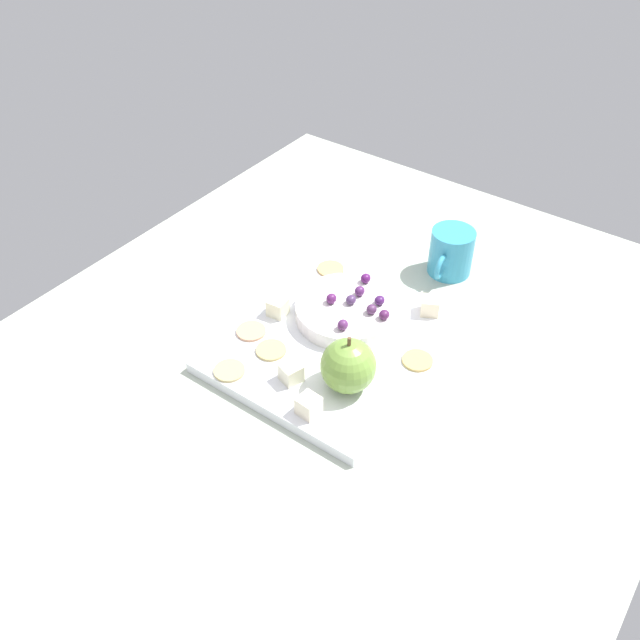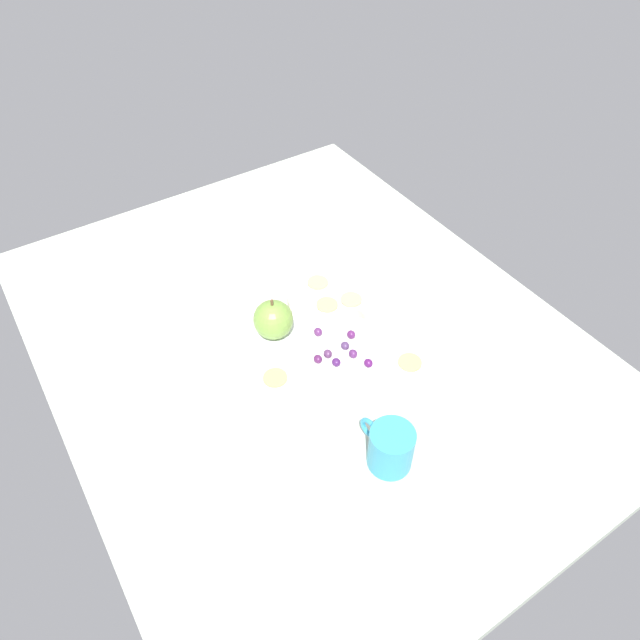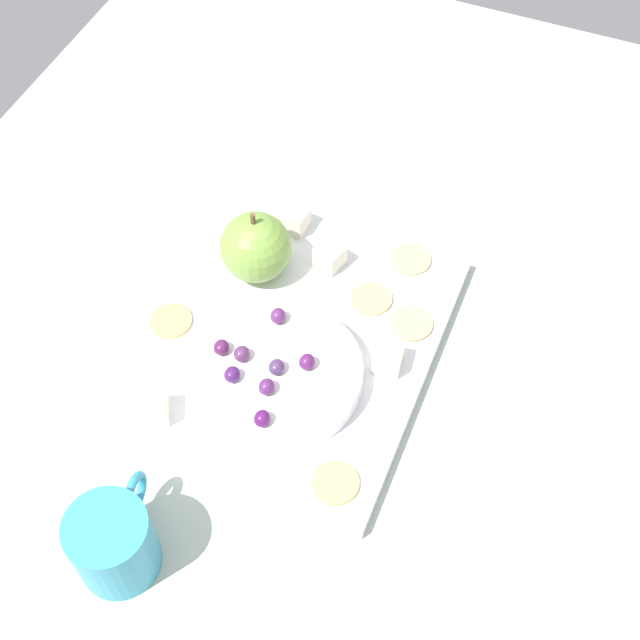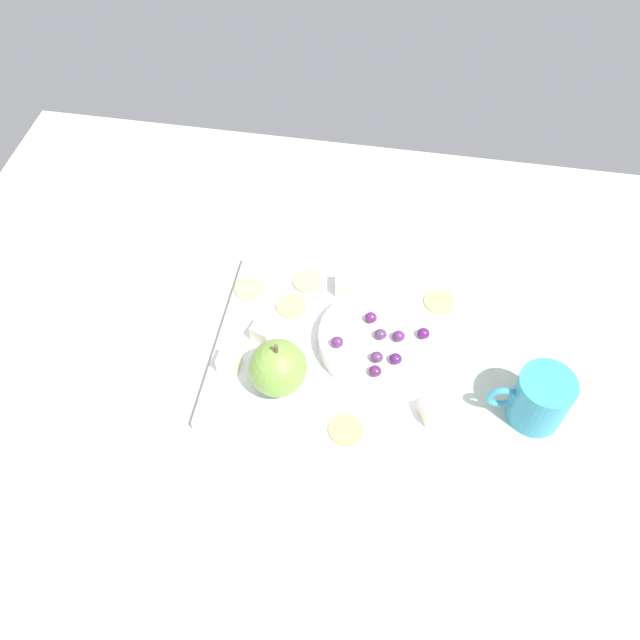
# 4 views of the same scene
# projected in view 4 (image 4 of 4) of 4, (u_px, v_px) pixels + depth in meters

# --- Properties ---
(table) EXTENTS (1.15, 0.91, 0.03)m
(table) POSITION_uv_depth(u_px,v_px,m) (301.00, 363.00, 0.90)
(table) COLOR #AEB9A7
(table) RESTS_ON ground
(platter) EXTENTS (0.33, 0.28, 0.02)m
(platter) POSITION_uv_depth(u_px,v_px,m) (338.00, 352.00, 0.88)
(platter) COLOR white
(platter) RESTS_ON table
(serving_dish) EXTENTS (0.15, 0.15, 0.02)m
(serving_dish) POSITION_uv_depth(u_px,v_px,m) (376.00, 340.00, 0.87)
(serving_dish) COLOR white
(serving_dish) RESTS_ON platter
(apple_whole) EXTENTS (0.07, 0.07, 0.07)m
(apple_whole) POSITION_uv_depth(u_px,v_px,m) (278.00, 368.00, 0.81)
(apple_whole) COLOR olive
(apple_whole) RESTS_ON platter
(apple_stem) EXTENTS (0.00, 0.01, 0.01)m
(apple_stem) POSITION_uv_depth(u_px,v_px,m) (276.00, 349.00, 0.78)
(apple_stem) COLOR brown
(apple_stem) RESTS_ON apple_whole
(cheese_cube_0) EXTENTS (0.04, 0.04, 0.03)m
(cheese_cube_0) POSITION_uv_depth(u_px,v_px,m) (432.00, 411.00, 0.80)
(cheese_cube_0) COLOR #F9E7C0
(cheese_cube_0) RESTS_ON platter
(cheese_cube_1) EXTENTS (0.03, 0.03, 0.03)m
(cheese_cube_1) POSITION_uv_depth(u_px,v_px,m) (229.00, 361.00, 0.85)
(cheese_cube_1) COLOR #F9EACE
(cheese_cube_1) RESTS_ON platter
(cheese_cube_2) EXTENTS (0.03, 0.03, 0.03)m
(cheese_cube_2) POSITION_uv_depth(u_px,v_px,m) (345.00, 284.00, 0.92)
(cheese_cube_2) COLOR #F4F4CD
(cheese_cube_2) RESTS_ON platter
(cheese_cube_3) EXTENTS (0.03, 0.03, 0.03)m
(cheese_cube_3) POSITION_uv_depth(u_px,v_px,m) (263.00, 331.00, 0.88)
(cheese_cube_3) COLOR #EAE4C3
(cheese_cube_3) RESTS_ON platter
(cracker_0) EXTENTS (0.04, 0.04, 0.00)m
(cracker_0) POSITION_uv_depth(u_px,v_px,m) (346.00, 430.00, 0.80)
(cracker_0) COLOR tan
(cracker_0) RESTS_ON platter
(cracker_1) EXTENTS (0.04, 0.04, 0.00)m
(cracker_1) POSITION_uv_depth(u_px,v_px,m) (291.00, 306.00, 0.92)
(cracker_1) COLOR tan
(cracker_1) RESTS_ON platter
(cracker_2) EXTENTS (0.04, 0.04, 0.00)m
(cracker_2) POSITION_uv_depth(u_px,v_px,m) (250.00, 289.00, 0.93)
(cracker_2) COLOR tan
(cracker_2) RESTS_ON platter
(cracker_3) EXTENTS (0.04, 0.04, 0.00)m
(cracker_3) POSITION_uv_depth(u_px,v_px,m) (307.00, 281.00, 0.94)
(cracker_3) COLOR tan
(cracker_3) RESTS_ON platter
(cracker_4) EXTENTS (0.04, 0.04, 0.00)m
(cracker_4) POSITION_uv_depth(u_px,v_px,m) (439.00, 302.00, 0.92)
(cracker_4) COLOR tan
(cracker_4) RESTS_ON platter
(grape_0) EXTENTS (0.02, 0.01, 0.01)m
(grape_0) POSITION_uv_depth(u_px,v_px,m) (375.00, 371.00, 0.82)
(grape_0) COLOR #4F1E4D
(grape_0) RESTS_ON serving_dish
(grape_1) EXTENTS (0.02, 0.01, 0.02)m
(grape_1) POSITION_uv_depth(u_px,v_px,m) (399.00, 336.00, 0.85)
(grape_1) COLOR #54255E
(grape_1) RESTS_ON serving_dish
(grape_2) EXTENTS (0.02, 0.01, 0.01)m
(grape_2) POSITION_uv_depth(u_px,v_px,m) (396.00, 359.00, 0.83)
(grape_2) COLOR #441C58
(grape_2) RESTS_ON serving_dish
(grape_3) EXTENTS (0.02, 0.01, 0.02)m
(grape_3) POSITION_uv_depth(u_px,v_px,m) (337.00, 344.00, 0.84)
(grape_3) COLOR #59285F
(grape_3) RESTS_ON serving_dish
(grape_4) EXTENTS (0.02, 0.01, 0.01)m
(grape_4) POSITION_uv_depth(u_px,v_px,m) (423.00, 333.00, 0.85)
(grape_4) COLOR #52175A
(grape_4) RESTS_ON serving_dish
(grape_5) EXTENTS (0.02, 0.01, 0.01)m
(grape_5) POSITION_uv_depth(u_px,v_px,m) (380.00, 334.00, 0.85)
(grape_5) COLOR #4A305B
(grape_5) RESTS_ON serving_dish
(grape_6) EXTENTS (0.02, 0.01, 0.02)m
(grape_6) POSITION_uv_depth(u_px,v_px,m) (371.00, 317.00, 0.87)
(grape_6) COLOR #571F5A
(grape_6) RESTS_ON serving_dish
(grape_7) EXTENTS (0.02, 0.01, 0.01)m
(grape_7) POSITION_uv_depth(u_px,v_px,m) (377.00, 357.00, 0.83)
(grape_7) COLOR #522D56
(grape_7) RESTS_ON serving_dish
(cup) EXTENTS (0.10, 0.07, 0.08)m
(cup) POSITION_uv_depth(u_px,v_px,m) (539.00, 399.00, 0.81)
(cup) COLOR teal
(cup) RESTS_ON table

